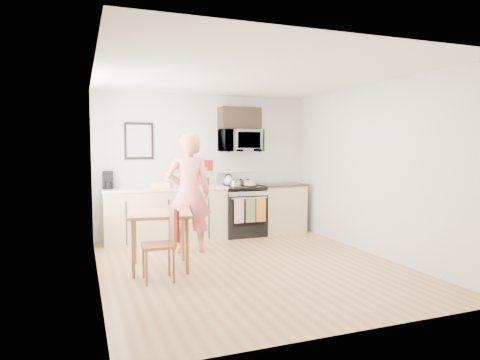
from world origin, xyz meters
name	(u,v)px	position (x,y,z in m)	size (l,w,h in m)	color
floor	(250,266)	(0.00, 0.00, 0.00)	(4.60, 4.60, 0.00)	#956039
back_wall	(205,165)	(0.00, 2.30, 1.30)	(4.00, 0.04, 2.60)	beige
front_wall	(350,187)	(0.00, -2.30, 1.30)	(4.00, 0.04, 2.60)	beige
left_wall	(96,176)	(-2.00, 0.00, 1.30)	(0.04, 4.60, 2.60)	beige
right_wall	(372,170)	(2.00, 0.00, 1.30)	(0.04, 4.60, 2.60)	beige
ceiling	(251,76)	(0.00, 0.00, 2.60)	(4.00, 4.60, 0.04)	white
window	(97,154)	(-1.96, 0.80, 1.55)	(0.06, 1.40, 1.50)	silver
cabinet_left	(166,215)	(-0.80, 2.00, 0.45)	(2.10, 0.60, 0.90)	tan
countertop_left	(165,189)	(-0.80, 2.00, 0.92)	(2.14, 0.64, 0.04)	beige
cabinet_right	(281,209)	(1.43, 2.00, 0.45)	(0.84, 0.60, 0.90)	tan
countertop_right	(281,185)	(1.43, 2.00, 0.92)	(0.88, 0.64, 0.04)	black
range	(242,212)	(0.63, 1.98, 0.44)	(0.76, 0.70, 1.16)	black
microwave	(240,141)	(0.63, 2.08, 1.76)	(0.76, 0.51, 0.42)	#ABABB0
upper_cabinet	(240,118)	(0.63, 2.12, 2.18)	(0.76, 0.35, 0.40)	black
wall_art	(139,141)	(-1.20, 2.28, 1.75)	(0.50, 0.04, 0.65)	black
wall_trivet	(207,165)	(0.05, 2.28, 1.30)	(0.20, 0.02, 0.20)	#B01C0F
person	(189,193)	(-0.61, 1.05, 0.93)	(0.68, 0.45, 1.86)	#BD3D34
dining_table	(160,219)	(-1.20, 0.30, 0.68)	(0.82, 0.82, 0.77)	brown
chair	(168,233)	(-1.18, -0.22, 0.58)	(0.43, 0.39, 0.91)	brown
knife_block	(199,180)	(-0.16, 2.15, 1.04)	(0.09, 0.13, 0.20)	brown
utensil_crock	(206,178)	(-0.02, 2.14, 1.08)	(0.11, 0.11, 0.34)	#B01C0F
fruit_bowl	(160,185)	(-0.88, 2.08, 0.98)	(0.26, 0.26, 0.11)	white
milk_carton	(169,180)	(-0.74, 1.97, 1.08)	(0.11, 0.11, 0.28)	tan
coffee_maker	(108,181)	(-1.75, 2.08, 1.08)	(0.17, 0.25, 0.30)	black
bread_bag	(162,185)	(-0.88, 1.88, 1.00)	(0.31, 0.15, 0.12)	tan
cake	(250,183)	(0.75, 1.91, 0.97)	(0.29, 0.29, 0.09)	black
kettle	(228,181)	(0.41, 2.13, 1.02)	(0.17, 0.17, 0.22)	white
pot	(235,184)	(0.47, 1.90, 0.98)	(0.20, 0.34, 0.10)	#ABABB0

